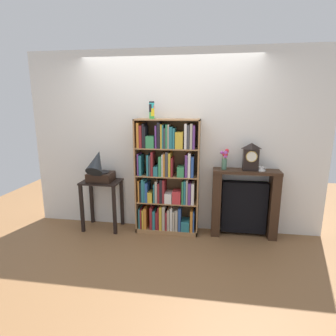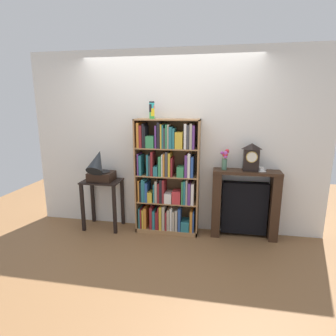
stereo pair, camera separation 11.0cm
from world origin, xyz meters
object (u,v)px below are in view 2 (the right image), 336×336
at_px(mantel_clock, 251,157).
at_px(teacup_with_saucer, 261,169).
at_px(fireplace_mantel, 245,204).
at_px(flower_vase, 225,159).
at_px(side_table_left, 103,194).
at_px(bookshelf, 167,181).
at_px(cup_stack, 152,110).
at_px(gramophone, 99,167).

relative_size(mantel_clock, teacup_with_saucer, 2.73).
relative_size(fireplace_mantel, flower_vase, 3.43).
relative_size(fireplace_mantel, teacup_with_saucer, 7.07).
xyz_separation_m(fireplace_mantel, flower_vase, (-0.30, -0.02, 0.65)).
relative_size(side_table_left, mantel_clock, 1.99).
height_order(fireplace_mantel, flower_vase, flower_vase).
distance_m(bookshelf, side_table_left, 1.01).
bearing_deg(teacup_with_saucer, cup_stack, -179.41).
distance_m(gramophone, mantel_clock, 2.14).
bearing_deg(fireplace_mantel, bookshelf, -177.58).
height_order(side_table_left, teacup_with_saucer, teacup_with_saucer).
height_order(gramophone, mantel_clock, mantel_clock).
relative_size(cup_stack, fireplace_mantel, 0.24).
bearing_deg(side_table_left, flower_vase, 2.26).
height_order(fireplace_mantel, teacup_with_saucer, teacup_with_saucer).
bearing_deg(mantel_clock, teacup_with_saucer, 1.13).
distance_m(cup_stack, fireplace_mantel, 1.84).
distance_m(gramophone, flower_vase, 1.80).
bearing_deg(teacup_with_saucer, gramophone, -176.64).
bearing_deg(mantel_clock, side_table_left, -178.30).
bearing_deg(cup_stack, flower_vase, 1.12).
bearing_deg(flower_vase, cup_stack, -178.88).
height_order(mantel_clock, teacup_with_saucer, mantel_clock).
height_order(side_table_left, mantel_clock, mantel_clock).
distance_m(cup_stack, teacup_with_saucer, 1.68).
xyz_separation_m(mantel_clock, teacup_with_saucer, (0.14, 0.00, -0.16)).
bearing_deg(gramophone, cup_stack, 8.71).
distance_m(mantel_clock, flower_vase, 0.34).
xyz_separation_m(gramophone, flower_vase, (1.78, 0.14, 0.17)).
relative_size(cup_stack, teacup_with_saucer, 1.70).
bearing_deg(side_table_left, teacup_with_saucer, 1.66).
xyz_separation_m(bookshelf, cup_stack, (-0.21, 0.01, 1.00)).
height_order(bookshelf, teacup_with_saucer, bookshelf).
height_order(gramophone, fireplace_mantel, gramophone).
bearing_deg(bookshelf, side_table_left, -177.71).
xyz_separation_m(fireplace_mantel, teacup_with_saucer, (0.18, -0.02, 0.52)).
bearing_deg(gramophone, side_table_left, 90.00).
distance_m(bookshelf, mantel_clock, 1.21).
height_order(cup_stack, fireplace_mantel, cup_stack).
bearing_deg(gramophone, flower_vase, 4.41).
relative_size(bookshelf, gramophone, 3.14).
relative_size(cup_stack, flower_vase, 0.82).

